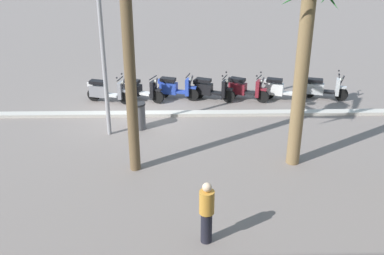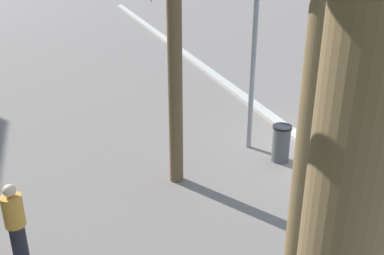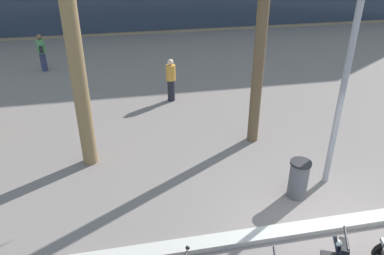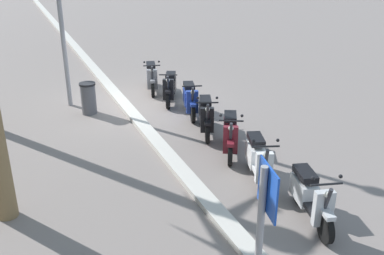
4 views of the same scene
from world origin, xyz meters
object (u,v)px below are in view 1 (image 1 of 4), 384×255
at_px(scooter_silver_lead_nearest, 322,88).
at_px(scooter_black_mid_rear, 210,89).
at_px(litter_bin, 139,116).
at_px(street_lamp, 99,5).
at_px(scooter_black_mid_centre, 139,90).
at_px(scooter_white_last_in_row, 281,89).
at_px(scooter_blue_tail_end, 175,88).
at_px(scooter_maroon_mid_front, 244,89).
at_px(pedestrian_strolling_near_curb, 207,212).
at_px(scooter_grey_far_back, 105,91).
at_px(palm_tree_far_corner, 307,20).

xyz_separation_m(scooter_silver_lead_nearest, scooter_black_mid_rear, (4.44, 0.03, 0.01)).
height_order(litter_bin, street_lamp, street_lamp).
bearing_deg(scooter_black_mid_centre, scooter_white_last_in_row, 178.94).
distance_m(scooter_blue_tail_end, litter_bin, 3.02).
height_order(scooter_blue_tail_end, scooter_black_mid_centre, same).
xyz_separation_m(scooter_maroon_mid_front, scooter_black_mid_centre, (4.14, -0.00, -0.01)).
xyz_separation_m(scooter_maroon_mid_front, litter_bin, (3.93, 2.66, 0.03)).
relative_size(pedestrian_strolling_near_curb, litter_bin, 1.64).
height_order(scooter_silver_lead_nearest, scooter_white_last_in_row, same).
height_order(scooter_blue_tail_end, scooter_grey_far_back, scooter_grey_far_back).
height_order(scooter_silver_lead_nearest, pedestrian_strolling_near_curb, pedestrian_strolling_near_curb).
xyz_separation_m(palm_tree_far_corner, street_lamp, (5.76, -2.07, 0.04)).
bearing_deg(scooter_grey_far_back, pedestrian_strolling_near_curb, 112.41).
xyz_separation_m(scooter_white_last_in_row, scooter_grey_far_back, (6.90, 0.09, 0.00)).
bearing_deg(pedestrian_strolling_near_curb, street_lamp, -62.20).
height_order(scooter_black_mid_rear, litter_bin, scooter_black_mid_rear).
distance_m(scooter_white_last_in_row, scooter_black_mid_centre, 5.59).
relative_size(scooter_blue_tail_end, litter_bin, 1.76).
bearing_deg(pedestrian_strolling_near_curb, scooter_grey_far_back, -67.59).
relative_size(scooter_white_last_in_row, scooter_blue_tail_end, 1.01).
relative_size(scooter_black_mid_rear, palm_tree_far_corner, 0.29).
distance_m(scooter_black_mid_rear, street_lamp, 6.07).
distance_m(scooter_maroon_mid_front, pedestrian_strolling_near_curb, 8.99).
relative_size(palm_tree_far_corner, pedestrian_strolling_near_curb, 3.78).
xyz_separation_m(scooter_blue_tail_end, pedestrian_strolling_near_curb, (-0.85, 8.89, 0.36)).
distance_m(scooter_black_mid_rear, scooter_blue_tail_end, 1.41).
xyz_separation_m(scooter_white_last_in_row, scooter_blue_tail_end, (4.20, -0.22, -0.01)).
height_order(scooter_maroon_mid_front, scooter_black_mid_rear, same).
height_order(scooter_blue_tail_end, pedestrian_strolling_near_curb, pedestrian_strolling_near_curb).
bearing_deg(litter_bin, scooter_silver_lead_nearest, -159.23).
distance_m(scooter_maroon_mid_front, street_lamp, 6.95).
height_order(scooter_white_last_in_row, scooter_black_mid_rear, same).
relative_size(palm_tree_far_corner, litter_bin, 6.19).
relative_size(scooter_silver_lead_nearest, litter_bin, 1.83).
distance_m(scooter_white_last_in_row, scooter_maroon_mid_front, 1.46).
xyz_separation_m(scooter_black_mid_centre, street_lamp, (0.77, 3.08, 3.86)).
distance_m(scooter_black_mid_rear, scooter_grey_far_back, 4.10).
bearing_deg(pedestrian_strolling_near_curb, scooter_white_last_in_row, -111.13).
xyz_separation_m(scooter_maroon_mid_front, scooter_black_mid_rear, (1.34, 0.02, 0.00)).
bearing_deg(street_lamp, litter_bin, -156.91).
bearing_deg(scooter_white_last_in_row, scooter_maroon_mid_front, -3.96).
bearing_deg(scooter_black_mid_rear, scooter_silver_lead_nearest, -179.67).
distance_m(scooter_silver_lead_nearest, palm_tree_far_corner, 6.79).
bearing_deg(litter_bin, scooter_black_mid_rear, -134.40).
xyz_separation_m(scooter_grey_far_back, palm_tree_far_corner, (-6.30, 4.96, 3.80)).
bearing_deg(palm_tree_far_corner, scooter_blue_tail_end, -55.57).
relative_size(scooter_grey_far_back, litter_bin, 1.91).
relative_size(scooter_white_last_in_row, scooter_black_mid_rear, 1.01).
height_order(scooter_grey_far_back, palm_tree_far_corner, palm_tree_far_corner).
bearing_deg(scooter_white_last_in_row, scooter_blue_tail_end, -2.94).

